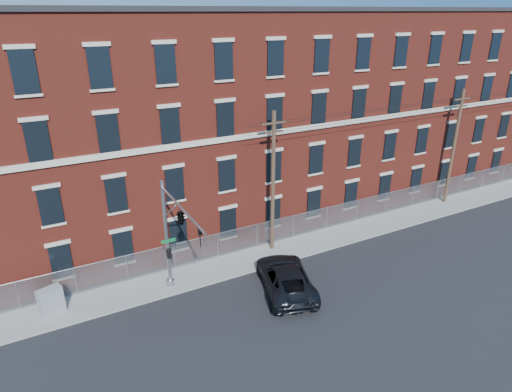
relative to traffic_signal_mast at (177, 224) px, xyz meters
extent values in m
plane|color=black|center=(6.00, -2.18, -5.39)|extent=(140.00, 140.00, 0.00)
cube|color=gray|center=(18.00, 2.82, -5.33)|extent=(65.00, 3.00, 0.12)
cube|color=maroon|center=(18.00, 11.82, 2.61)|extent=(55.00, 14.00, 16.00)
cube|color=black|center=(18.00, 11.82, 10.76)|extent=(55.30, 14.30, 0.30)
cube|color=#BAB09B|center=(18.00, 4.74, 2.91)|extent=(55.00, 0.18, 0.35)
cube|color=black|center=(-5.83, 4.76, -3.19)|extent=(1.20, 0.10, 2.20)
cube|color=black|center=(-5.83, 4.76, 0.41)|extent=(1.20, 0.10, 2.20)
cube|color=black|center=(-5.83, 4.76, 4.21)|extent=(1.20, 0.10, 2.20)
cube|color=black|center=(-5.83, 4.76, 7.81)|extent=(1.20, 0.10, 2.20)
cube|color=black|center=(-2.17, 4.76, -3.19)|extent=(1.20, 0.10, 2.20)
cube|color=black|center=(-2.17, 4.76, 0.41)|extent=(1.20, 0.10, 2.20)
cube|color=black|center=(-2.17, 4.76, 4.21)|extent=(1.20, 0.10, 2.20)
cube|color=black|center=(-2.17, 4.76, 7.81)|extent=(1.20, 0.10, 2.20)
cube|color=black|center=(1.50, 4.76, -3.19)|extent=(1.20, 0.10, 2.20)
cube|color=black|center=(1.50, 4.76, 0.41)|extent=(1.20, 0.10, 2.20)
cube|color=black|center=(1.50, 4.76, 4.21)|extent=(1.20, 0.10, 2.20)
cube|color=black|center=(1.50, 4.76, 7.81)|extent=(1.20, 0.10, 2.20)
cube|color=black|center=(5.17, 4.76, -3.19)|extent=(1.20, 0.10, 2.20)
cube|color=black|center=(5.17, 4.76, 0.41)|extent=(1.20, 0.10, 2.20)
cube|color=black|center=(5.17, 4.76, 4.21)|extent=(1.20, 0.10, 2.20)
cube|color=black|center=(5.17, 4.76, 7.81)|extent=(1.20, 0.10, 2.20)
cube|color=black|center=(8.83, 4.76, -3.19)|extent=(1.20, 0.10, 2.20)
cube|color=black|center=(8.83, 4.76, 0.41)|extent=(1.20, 0.10, 2.20)
cube|color=black|center=(8.83, 4.76, 4.21)|extent=(1.20, 0.10, 2.20)
cube|color=black|center=(8.83, 4.76, 7.81)|extent=(1.20, 0.10, 2.20)
cube|color=black|center=(12.50, 4.76, -3.19)|extent=(1.20, 0.10, 2.20)
cube|color=black|center=(12.50, 4.76, 0.41)|extent=(1.20, 0.10, 2.20)
cube|color=black|center=(12.50, 4.76, 4.21)|extent=(1.20, 0.10, 2.20)
cube|color=black|center=(12.50, 4.76, 7.81)|extent=(1.20, 0.10, 2.20)
cube|color=black|center=(16.17, 4.76, -3.19)|extent=(1.20, 0.10, 2.20)
cube|color=black|center=(16.17, 4.76, 0.41)|extent=(1.20, 0.10, 2.20)
cube|color=black|center=(16.17, 4.76, 4.21)|extent=(1.20, 0.10, 2.20)
cube|color=black|center=(16.17, 4.76, 7.81)|extent=(1.20, 0.10, 2.20)
cube|color=black|center=(19.83, 4.76, -3.19)|extent=(1.20, 0.10, 2.20)
cube|color=black|center=(19.83, 4.76, 0.41)|extent=(1.20, 0.10, 2.20)
cube|color=black|center=(19.83, 4.76, 4.21)|extent=(1.20, 0.10, 2.20)
cube|color=black|center=(19.83, 4.76, 7.81)|extent=(1.20, 0.10, 2.20)
cube|color=black|center=(23.50, 4.76, -3.19)|extent=(1.20, 0.10, 2.20)
cube|color=black|center=(23.50, 4.76, 0.41)|extent=(1.20, 0.10, 2.20)
cube|color=black|center=(23.50, 4.76, 4.21)|extent=(1.20, 0.10, 2.20)
cube|color=black|center=(23.50, 4.76, 7.81)|extent=(1.20, 0.10, 2.20)
cube|color=black|center=(27.17, 4.76, -3.19)|extent=(1.20, 0.10, 2.20)
cube|color=black|center=(27.17, 4.76, 0.41)|extent=(1.20, 0.10, 2.20)
cube|color=black|center=(27.17, 4.76, 4.21)|extent=(1.20, 0.10, 2.20)
cube|color=black|center=(27.17, 4.76, 7.81)|extent=(1.20, 0.10, 2.20)
cube|color=black|center=(30.83, 4.76, -3.19)|extent=(1.20, 0.10, 2.20)
cube|color=black|center=(30.83, 4.76, 0.41)|extent=(1.20, 0.10, 2.20)
cube|color=black|center=(30.83, 4.76, 4.21)|extent=(1.20, 0.10, 2.20)
cube|color=black|center=(30.83, 4.76, 7.81)|extent=(1.20, 0.10, 2.20)
cube|color=black|center=(34.50, 4.76, -3.19)|extent=(1.20, 0.10, 2.20)
cube|color=black|center=(34.50, 4.76, 0.41)|extent=(1.20, 0.10, 2.20)
cube|color=#A5A8AD|center=(18.00, 4.12, -4.37)|extent=(59.00, 0.02, 1.80)
cylinder|color=#9EA0A5|center=(18.00, 4.12, -3.47)|extent=(59.00, 0.04, 0.04)
cylinder|color=#9EA0A5|center=(-8.39, 4.12, -4.37)|extent=(0.06, 0.06, 1.85)
cylinder|color=#9EA0A5|center=(-5.29, 4.12, -4.37)|extent=(0.06, 0.06, 1.85)
cylinder|color=#9EA0A5|center=(-2.18, 4.12, -4.37)|extent=(0.06, 0.06, 1.85)
cylinder|color=#9EA0A5|center=(0.92, 4.12, -4.37)|extent=(0.06, 0.06, 1.85)
cylinder|color=#9EA0A5|center=(4.03, 4.12, -4.37)|extent=(0.06, 0.06, 1.85)
cylinder|color=#9EA0A5|center=(7.13, 4.12, -4.37)|extent=(0.06, 0.06, 1.85)
cylinder|color=#9EA0A5|center=(10.24, 4.12, -4.37)|extent=(0.06, 0.06, 1.85)
cylinder|color=#9EA0A5|center=(13.34, 4.12, -4.37)|extent=(0.06, 0.06, 1.85)
cylinder|color=#9EA0A5|center=(16.45, 4.12, -4.37)|extent=(0.06, 0.06, 1.85)
cylinder|color=#9EA0A5|center=(19.55, 4.12, -4.37)|extent=(0.06, 0.06, 1.85)
cylinder|color=#9EA0A5|center=(22.66, 4.12, -4.37)|extent=(0.06, 0.06, 1.85)
cylinder|color=#9EA0A5|center=(25.76, 4.12, -4.37)|extent=(0.06, 0.06, 1.85)
cylinder|color=#9EA0A5|center=(28.87, 4.12, -4.37)|extent=(0.06, 0.06, 1.85)
cylinder|color=#9EA0A5|center=(31.97, 4.12, -4.37)|extent=(0.06, 0.06, 1.85)
cylinder|color=#9EA0A5|center=(35.08, 4.12, -4.37)|extent=(0.06, 0.06, 1.85)
cylinder|color=#9EA0A5|center=(0.00, 2.32, -1.77)|extent=(0.22, 0.22, 7.00)
cylinder|color=#9EA0A5|center=(0.00, 2.32, -5.07)|extent=(0.50, 0.50, 0.40)
cylinder|color=#9EA0A5|center=(0.00, -0.93, 1.33)|extent=(0.14, 6.50, 0.14)
cylinder|color=#9EA0A5|center=(0.00, 1.12, 0.33)|extent=(0.08, 2.18, 1.56)
cube|color=#0C592D|center=(0.05, 2.17, -2.07)|extent=(0.90, 0.03, 0.22)
cube|color=black|center=(0.00, 2.07, -2.87)|extent=(0.25, 0.25, 0.60)
imported|color=black|center=(0.00, -3.48, 0.78)|extent=(0.16, 0.20, 1.00)
imported|color=black|center=(0.00, -0.68, 0.78)|extent=(0.53, 2.48, 1.00)
cylinder|color=#4B3625|center=(8.00, 3.42, -0.27)|extent=(0.28, 0.28, 10.00)
cube|color=#4B3625|center=(8.00, 3.42, 3.93)|extent=(1.80, 0.12, 0.12)
cube|color=#4B3625|center=(8.00, 3.42, 3.33)|extent=(1.40, 0.12, 0.12)
cylinder|color=#4B3625|center=(26.00, 3.42, -0.27)|extent=(0.28, 0.28, 10.00)
cube|color=#4B3625|center=(26.00, 3.42, 3.93)|extent=(1.80, 0.12, 0.12)
cube|color=#4B3625|center=(26.00, 3.42, 3.33)|extent=(1.40, 0.12, 0.12)
cylinder|color=black|center=(26.00, 3.12, 3.93)|extent=(40.00, 0.02, 0.02)
cylinder|color=black|center=(26.00, 3.72, 3.93)|extent=(40.00, 0.02, 0.02)
cylinder|color=black|center=(26.00, 3.42, 3.33)|extent=(40.00, 0.02, 0.02)
imported|color=black|center=(6.19, -1.35, -4.53)|extent=(4.57, 6.72, 1.71)
cube|color=gray|center=(-6.79, 2.77, -4.46)|extent=(1.44, 1.02, 1.63)
camera|label=1|loc=(-6.46, -21.04, 10.68)|focal=31.25mm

